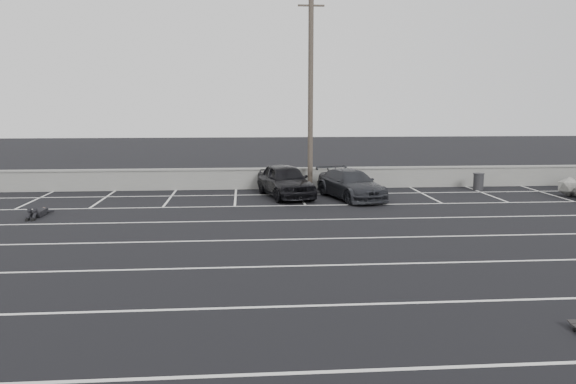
{
  "coord_description": "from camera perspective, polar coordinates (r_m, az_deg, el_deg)",
  "views": [
    {
      "loc": [
        -1.62,
        -14.37,
        4.25
      ],
      "look_at": [
        0.05,
        6.39,
        1.0
      ],
      "focal_mm": 35.0,
      "sensor_mm": 36.0,
      "label": 1
    }
  ],
  "objects": [
    {
      "name": "trash_bin",
      "position": [
        29.75,
        18.78,
        1.02
      ],
      "size": [
        0.63,
        0.63,
        0.85
      ],
      "rotation": [
        0.0,
        0.0,
        0.15
      ],
      "color": "#27272A",
      "rests_on": "ground"
    },
    {
      "name": "seawall",
      "position": [
        28.66,
        -1.31,
        1.44
      ],
      "size": [
        50.0,
        0.45,
        1.06
      ],
      "color": "gray",
      "rests_on": "ground"
    },
    {
      "name": "ground",
      "position": [
        15.08,
        1.79,
        -7.51
      ],
      "size": [
        120.0,
        120.0,
        0.0
      ],
      "primitive_type": "plane",
      "color": "black",
      "rests_on": "ground"
    },
    {
      "name": "person",
      "position": [
        23.8,
        -23.9,
        -1.65
      ],
      "size": [
        0.93,
        2.24,
        0.44
      ],
      "primitive_type": null,
      "rotation": [
        0.0,
        0.0,
        0.01
      ],
      "color": "black",
      "rests_on": "ground"
    },
    {
      "name": "car_right",
      "position": [
        25.72,
        6.41,
        0.78
      ],
      "size": [
        3.04,
        4.87,
        1.32
      ],
      "primitive_type": "imported",
      "rotation": [
        0.0,
        0.0,
        0.28
      ],
      "color": "#232529",
      "rests_on": "ground"
    },
    {
      "name": "car_left",
      "position": [
        26.04,
        -0.28,
        1.17
      ],
      "size": [
        2.81,
        4.79,
        1.53
      ],
      "primitive_type": "imported",
      "rotation": [
        0.0,
        0.0,
        0.24
      ],
      "color": "black",
      "rests_on": "ground"
    },
    {
      "name": "utility_pole",
      "position": [
        27.78,
        2.31,
        10.07
      ],
      "size": [
        1.27,
        0.25,
        9.56
      ],
      "color": "#4C4238",
      "rests_on": "ground"
    },
    {
      "name": "stall_lines",
      "position": [
        19.32,
        0.09,
        -3.83
      ],
      "size": [
        36.0,
        20.05,
        0.01
      ],
      "color": "silver",
      "rests_on": "ground"
    }
  ]
}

